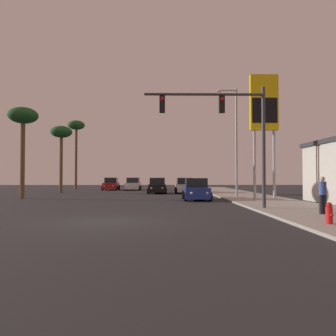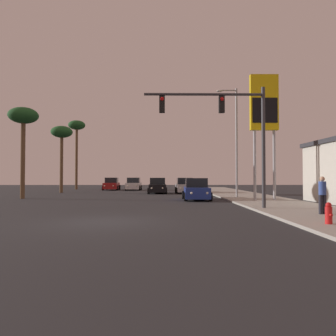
# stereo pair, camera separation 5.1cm
# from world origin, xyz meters

# --- Properties ---
(ground_plane) EXTENTS (120.00, 120.00, 0.00)m
(ground_plane) POSITION_xyz_m (0.00, 0.00, 0.00)
(ground_plane) COLOR #28282B
(sidewalk_right) EXTENTS (5.00, 60.00, 0.12)m
(sidewalk_right) POSITION_xyz_m (9.50, 10.00, 0.06)
(sidewalk_right) COLOR #9E998E
(sidewalk_right) RESTS_ON ground
(car_silver) EXTENTS (2.04, 4.32, 1.68)m
(car_silver) POSITION_xyz_m (4.58, 22.87, 0.76)
(car_silver) COLOR #B7B7BC
(car_silver) RESTS_ON ground
(car_white) EXTENTS (2.04, 4.32, 1.68)m
(car_white) POSITION_xyz_m (-1.79, 31.29, 0.76)
(car_white) COLOR silver
(car_white) RESTS_ON ground
(car_red) EXTENTS (2.04, 4.34, 1.68)m
(car_red) POSITION_xyz_m (-4.81, 31.63, 0.76)
(car_red) COLOR maroon
(car_red) RESTS_ON ground
(car_blue) EXTENTS (2.04, 4.34, 1.68)m
(car_blue) POSITION_xyz_m (4.81, 12.29, 0.76)
(car_blue) COLOR navy
(car_blue) RESTS_ON ground
(car_black) EXTENTS (2.04, 4.32, 1.68)m
(car_black) POSITION_xyz_m (1.62, 22.57, 0.76)
(car_black) COLOR black
(car_black) RESTS_ON ground
(traffic_light_mast) EXTENTS (6.52, 0.36, 6.50)m
(traffic_light_mast) POSITION_xyz_m (5.86, 4.58, 4.68)
(traffic_light_mast) COLOR #38383D
(traffic_light_mast) RESTS_ON sidewalk_right
(street_lamp) EXTENTS (1.74, 0.24, 9.00)m
(street_lamp) POSITION_xyz_m (8.20, 14.04, 5.12)
(street_lamp) COLOR #99999E
(street_lamp) RESTS_ON sidewalk_right
(gas_station_sign) EXTENTS (2.00, 0.42, 9.00)m
(gas_station_sign) POSITION_xyz_m (9.50, 10.37, 6.62)
(gas_station_sign) COLOR #99999E
(gas_station_sign) RESTS_ON sidewalk_right
(fire_hydrant) EXTENTS (0.24, 0.34, 0.76)m
(fire_hydrant) POSITION_xyz_m (8.10, -1.45, 0.49)
(fire_hydrant) COLOR red
(fire_hydrant) RESTS_ON sidewalk_right
(pedestrian_on_sidewalk) EXTENTS (0.34, 0.32, 1.67)m
(pedestrian_on_sidewalk) POSITION_xyz_m (9.37, 1.59, 1.03)
(pedestrian_on_sidewalk) COLOR #23232D
(pedestrian_on_sidewalk) RESTS_ON sidewalk_right
(palm_tree_mid) EXTENTS (2.40, 2.40, 7.52)m
(palm_tree_mid) POSITION_xyz_m (-9.23, 24.00, 6.50)
(palm_tree_mid) COLOR brown
(palm_tree_mid) RESTS_ON ground
(palm_tree_far) EXTENTS (2.40, 2.40, 9.88)m
(palm_tree_far) POSITION_xyz_m (-10.22, 34.00, 8.59)
(palm_tree_far) COLOR brown
(palm_tree_far) RESTS_ON ground
(palm_tree_near) EXTENTS (2.40, 2.40, 7.49)m
(palm_tree_near) POSITION_xyz_m (-9.26, 14.00, 6.47)
(palm_tree_near) COLOR brown
(palm_tree_near) RESTS_ON ground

